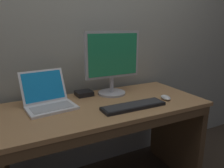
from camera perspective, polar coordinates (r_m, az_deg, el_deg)
name	(u,v)px	position (r m, az deg, el deg)	size (l,w,h in m)	color
desk	(105,135)	(1.68, -1.73, -13.35)	(1.47, 0.68, 0.76)	#A87A4C
laptop_white	(49,101)	(1.56, -16.22, -4.40)	(0.35, 0.34, 0.24)	white
external_monitor	(112,61)	(1.73, 0.12, 6.15)	(0.46, 0.23, 0.51)	#B7B7BC
wired_keyboard	(134,106)	(1.51, 5.70, -5.78)	(0.46, 0.13, 0.02)	black
computer_mouse	(166,97)	(1.71, 13.96, -3.47)	(0.06, 0.10, 0.03)	white
external_drive_box	(84,93)	(1.77, -7.40, -2.44)	(0.13, 0.12, 0.04)	black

